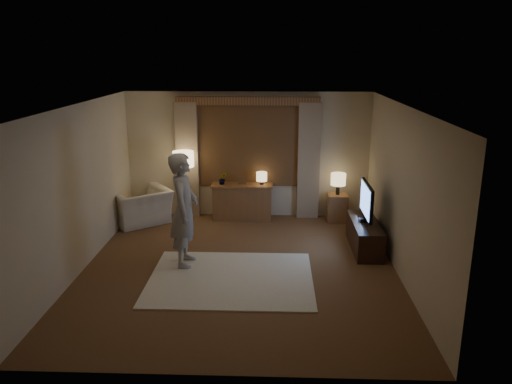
{
  "coord_description": "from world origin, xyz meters",
  "views": [
    {
      "loc": [
        0.54,
        -7.37,
        3.38
      ],
      "look_at": [
        0.25,
        0.6,
        1.12
      ],
      "focal_mm": 35.0,
      "sensor_mm": 36.0,
      "label": 1
    }
  ],
  "objects_px": {
    "sideboard": "(242,203)",
    "armchair": "(141,206)",
    "side_table": "(337,208)",
    "person": "(184,210)",
    "tv_stand": "(365,235)"
  },
  "relations": [
    {
      "from": "sideboard",
      "to": "person",
      "type": "relative_size",
      "value": 0.65
    },
    {
      "from": "side_table",
      "to": "person",
      "type": "distance_m",
      "value": 3.64
    },
    {
      "from": "armchair",
      "to": "tv_stand",
      "type": "height_order",
      "value": "armchair"
    },
    {
      "from": "sideboard",
      "to": "armchair",
      "type": "relative_size",
      "value": 1.11
    },
    {
      "from": "armchair",
      "to": "side_table",
      "type": "relative_size",
      "value": 1.94
    },
    {
      "from": "side_table",
      "to": "person",
      "type": "relative_size",
      "value": 0.3
    },
    {
      "from": "side_table",
      "to": "armchair",
      "type": "bearing_deg",
      "value": -175.63
    },
    {
      "from": "sideboard",
      "to": "tv_stand",
      "type": "height_order",
      "value": "sideboard"
    },
    {
      "from": "armchair",
      "to": "side_table",
      "type": "bearing_deg",
      "value": 146.52
    },
    {
      "from": "sideboard",
      "to": "side_table",
      "type": "xyz_separation_m",
      "value": [
        1.95,
        -0.05,
        -0.07
      ]
    },
    {
      "from": "sideboard",
      "to": "side_table",
      "type": "height_order",
      "value": "sideboard"
    },
    {
      "from": "armchair",
      "to": "person",
      "type": "xyz_separation_m",
      "value": [
        1.27,
        -2.01,
        0.59
      ]
    },
    {
      "from": "tv_stand",
      "to": "person",
      "type": "bearing_deg",
      "value": -165.24
    },
    {
      "from": "person",
      "to": "sideboard",
      "type": "bearing_deg",
      "value": -17.54
    },
    {
      "from": "side_table",
      "to": "person",
      "type": "bearing_deg",
      "value": -139.74
    }
  ]
}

